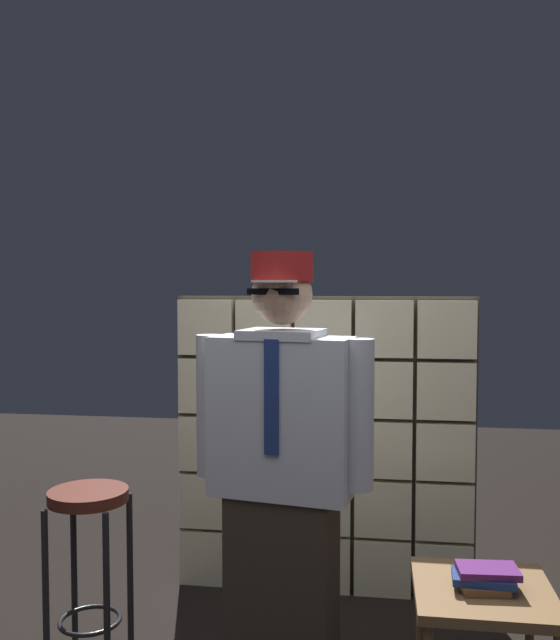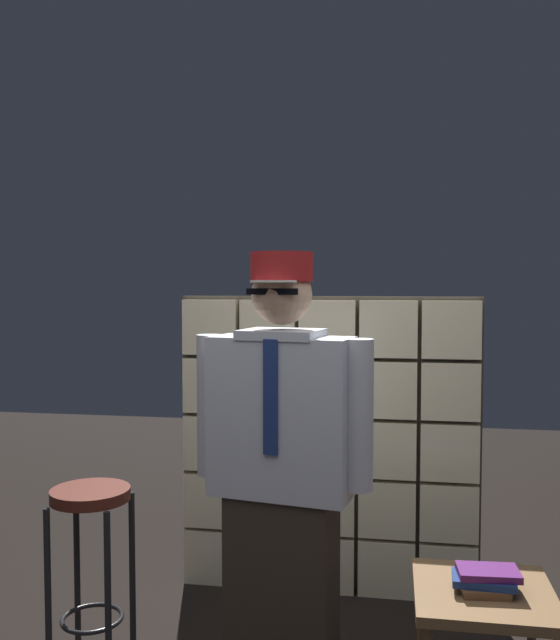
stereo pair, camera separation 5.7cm
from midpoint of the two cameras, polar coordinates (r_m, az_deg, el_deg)
name	(u,v)px [view 1 (the left image)]	position (r m, az deg, el deg)	size (l,w,h in m)	color
glass_block_wall	(323,446)	(3.81, 3.19, -10.52)	(1.65, 0.10, 1.65)	beige
standing_person	(282,476)	(2.73, -0.45, -12.90)	(0.73, 0.36, 1.82)	#382D23
bar_stool	(89,538)	(3.18, -16.22, -17.13)	(0.34, 0.34, 0.82)	#592319
side_table	(483,606)	(2.91, 16.06, -22.02)	(0.52, 0.52, 0.54)	brown
book_stack	(484,578)	(2.85, 16.16, -20.02)	(0.25, 0.19, 0.08)	brown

